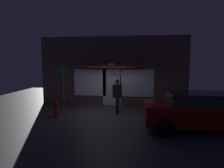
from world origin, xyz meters
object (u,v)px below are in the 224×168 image
Objects in this scene: sidewalk_bollard at (119,102)px; fire_hydrant at (56,110)px; parked_car at (199,111)px; street_sign_post at (63,84)px; person_with_umbrella at (117,82)px.

sidewalk_bollard is 0.87× the size of fire_hydrant.
parked_car is 7.14m from street_sign_post.
fire_hydrant is (-2.75, -1.17, -1.24)m from person_with_umbrella.
person_with_umbrella is 0.49× the size of parked_car.
person_with_umbrella is 2.67× the size of fire_hydrant.
person_with_umbrella is at bearing -87.04° from sidewalk_bollard.
street_sign_post is at bearing -172.32° from sidewalk_bollard.
parked_car is at bearing 146.92° from person_with_umbrella.
sidewalk_bollard is 3.59m from fire_hydrant.
parked_car is 6.20m from fire_hydrant.
person_with_umbrella is 3.26m from street_sign_post.
street_sign_post is at bearing 154.08° from parked_car.
street_sign_post reaches higher than parked_car.
parked_car is (3.39, -2.00, -0.85)m from person_with_umbrella.
street_sign_post is (-3.15, 0.79, -0.26)m from person_with_umbrella.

